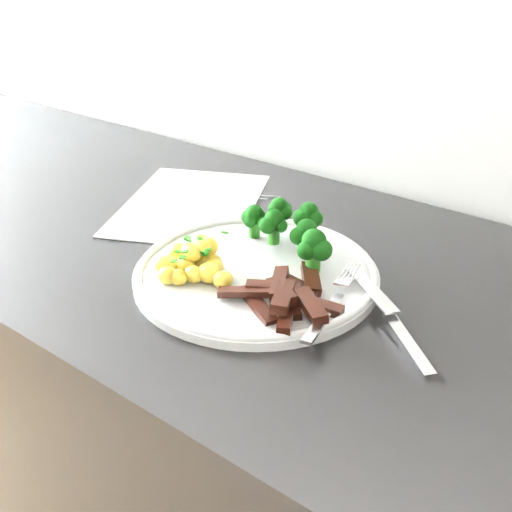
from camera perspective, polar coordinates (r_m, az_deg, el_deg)
The scene contains 8 objects.
counter at distance 1.07m, azimuth -0.37°, elevation -21.09°, with size 2.32×0.58×0.87m.
recipe_paper at distance 0.95m, azimuth -6.08°, elevation 4.87°, with size 0.29×0.33×0.00m.
plate at distance 0.74m, azimuth -0.00°, elevation -1.48°, with size 0.29×0.29×0.02m.
broccoli at distance 0.77m, azimuth 3.44°, elevation 2.69°, with size 0.16×0.10×0.06m.
potatoes at distance 0.73m, azimuth -5.92°, elevation -0.53°, with size 0.11×0.10×0.04m.
beef_strips at distance 0.67m, azimuth 2.98°, elevation -3.64°, with size 0.13×0.15×0.03m.
fork at distance 0.66m, azimuth 6.98°, elevation -4.48°, with size 0.06×0.17×0.02m.
knife at distance 0.65m, azimuth 12.92°, elevation -6.56°, with size 0.17×0.14×0.02m.
Camera 1 is at (0.42, 1.13, 1.24)m, focal length 43.08 mm.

